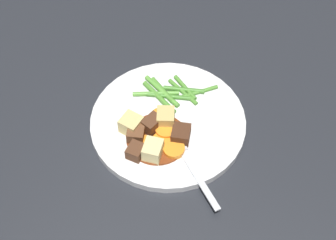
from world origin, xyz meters
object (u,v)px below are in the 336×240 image
object	(u,v)px
potato_chunk_0	(153,150)
potato_chunk_1	(131,124)
carrot_slice_3	(166,130)
carrot_slice_4	(159,115)
carrot_slice_1	(161,141)
meat_chunk_1	(181,134)
meat_chunk_0	(152,124)
meat_chunk_2	(136,151)
fork	(188,162)
carrot_slice_0	(144,144)
dinner_plate	(168,122)
carrot_slice_2	(174,149)
potato_chunk_2	(167,119)
meat_chunk_3	(136,133)

from	to	relation	value
potato_chunk_0	potato_chunk_1	size ratio (longest dim) A/B	1.06
carrot_slice_3	carrot_slice_4	world-z (taller)	carrot_slice_3
carrot_slice_1	carrot_slice_4	distance (m)	0.05
potato_chunk_1	meat_chunk_1	world-z (taller)	potato_chunk_1
meat_chunk_0	meat_chunk_1	size ratio (longest dim) A/B	0.97
potato_chunk_0	meat_chunk_2	size ratio (longest dim) A/B	1.21
meat_chunk_1	carrot_slice_1	bearing A→B (deg)	-50.94
fork	carrot_slice_0	bearing A→B (deg)	-89.84
dinner_plate	carrot_slice_0	xyz separation A→B (m)	(0.06, -0.01, 0.01)
carrot_slice_2	potato_chunk_2	size ratio (longest dim) A/B	1.11
carrot_slice_2	carrot_slice_3	size ratio (longest dim) A/B	0.98
dinner_plate	potato_chunk_2	xyz separation A→B (m)	(0.01, 0.00, 0.02)
carrot_slice_4	potato_chunk_1	world-z (taller)	potato_chunk_1
dinner_plate	meat_chunk_3	xyz separation A→B (m)	(0.05, -0.03, 0.02)
potato_chunk_2	meat_chunk_1	bearing A→B (deg)	63.58
dinner_plate	meat_chunk_0	world-z (taller)	meat_chunk_0
dinner_plate	potato_chunk_1	xyz separation A→B (m)	(0.04, -0.05, 0.02)
carrot_slice_1	carrot_slice_2	bearing A→B (deg)	76.77
carrot_slice_0	carrot_slice_2	bearing A→B (deg)	103.24
carrot_slice_4	meat_chunk_1	bearing A→B (deg)	62.50
carrot_slice_1	carrot_slice_4	world-z (taller)	same
carrot_slice_4	carrot_slice_3	bearing A→B (deg)	42.66
carrot_slice_1	carrot_slice_3	world-z (taller)	carrot_slice_3
potato_chunk_2	meat_chunk_2	xyz separation A→B (m)	(0.07, -0.02, -0.01)
dinner_plate	meat_chunk_2	world-z (taller)	meat_chunk_2
dinner_plate	meat_chunk_0	distance (m)	0.04
potato_chunk_0	meat_chunk_1	world-z (taller)	potato_chunk_0
meat_chunk_2	carrot_slice_4	bearing A→B (deg)	178.09
dinner_plate	carrot_slice_0	size ratio (longest dim) A/B	8.35
carrot_slice_1	fork	xyz separation A→B (m)	(0.02, 0.05, -0.00)
potato_chunk_0	meat_chunk_0	distance (m)	0.05
potato_chunk_2	meat_chunk_3	size ratio (longest dim) A/B	0.98
meat_chunk_2	carrot_slice_3	bearing A→B (deg)	156.21
carrot_slice_2	meat_chunk_1	bearing A→B (deg)	178.48
carrot_slice_0	fork	distance (m)	0.08
dinner_plate	carrot_slice_1	bearing A→B (deg)	10.14
dinner_plate	carrot_slice_0	bearing A→B (deg)	-12.19
carrot_slice_4	meat_chunk_3	xyz separation A→B (m)	(0.05, -0.02, 0.01)
dinner_plate	meat_chunk_1	distance (m)	0.05
carrot_slice_2	potato_chunk_0	xyz separation A→B (m)	(0.02, -0.03, 0.01)
dinner_plate	carrot_slice_3	size ratio (longest dim) A/B	7.28
carrot_slice_1	meat_chunk_0	world-z (taller)	meat_chunk_0
dinner_plate	carrot_slice_2	world-z (taller)	carrot_slice_2
potato_chunk_1	fork	size ratio (longest dim) A/B	0.22
carrot_slice_3	fork	bearing A→B (deg)	55.26
potato_chunk_1	dinner_plate	bearing A→B (deg)	131.83
carrot_slice_0	meat_chunk_2	distance (m)	0.02
potato_chunk_0	potato_chunk_2	distance (m)	0.06
carrot_slice_1	carrot_slice_3	xyz separation A→B (m)	(-0.02, -0.00, 0.00)
dinner_plate	meat_chunk_1	xyz separation A→B (m)	(0.03, 0.03, 0.02)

